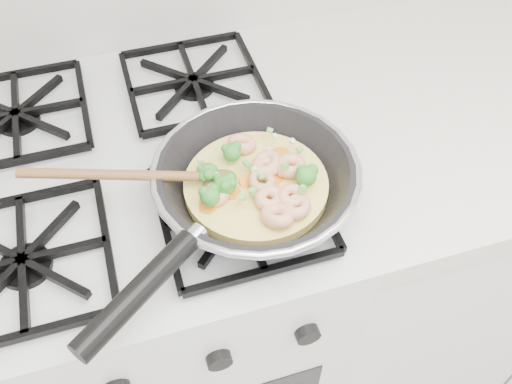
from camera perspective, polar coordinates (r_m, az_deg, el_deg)
name	(u,v)px	position (r m, az deg, el deg)	size (l,w,h in m)	color
stove	(160,305)	(1.25, -9.82, -11.30)	(0.60, 0.60, 0.92)	white
counter_right	(483,221)	(1.47, 22.17, -2.72)	(1.00, 0.60, 0.90)	white
skillet	(253,183)	(0.77, -0.35, 0.96)	(0.45, 0.35, 0.09)	black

